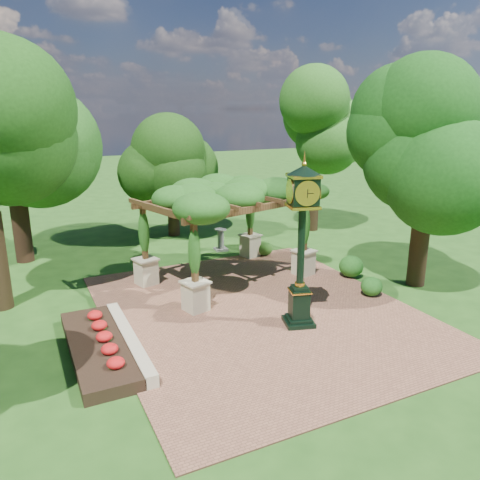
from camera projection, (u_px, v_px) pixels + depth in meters
name	position (u px, v px, depth m)	size (l,w,h in m)	color
ground	(273.00, 323.00, 15.30)	(120.00, 120.00, 0.00)	#1E4714
brick_plaza	(259.00, 311.00, 16.16)	(10.00, 12.00, 0.04)	brown
border_wall	(129.00, 340.00, 13.75)	(0.35, 5.00, 0.40)	#C6B793
flower_bed	(98.00, 348.00, 13.37)	(1.50, 5.00, 0.36)	red
pedestal_clock	(302.00, 232.00, 14.34)	(1.28, 1.28, 5.23)	black
pergola	(227.00, 200.00, 18.31)	(7.27, 5.56, 4.06)	beige
sundial	(221.00, 241.00, 23.08)	(0.65, 0.65, 1.09)	gray
shrub_front	(372.00, 286.00, 17.39)	(0.79, 0.79, 0.71)	#205A19
shrub_mid	(351.00, 266.00, 19.34)	(0.99, 0.99, 0.89)	#205819
shrub_back	(265.00, 248.00, 22.19)	(0.76, 0.76, 0.68)	#2C5F1B
tree_west_far	(8.00, 122.00, 19.89)	(5.18, 5.18, 9.05)	#321D13
tree_north	(171.00, 153.00, 24.81)	(4.08, 4.08, 6.60)	#332114
tree_east_far	(316.00, 126.00, 25.54)	(3.60, 3.60, 8.56)	black
tree_east_near	(430.00, 144.00, 17.23)	(4.26, 4.26, 8.04)	#382416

